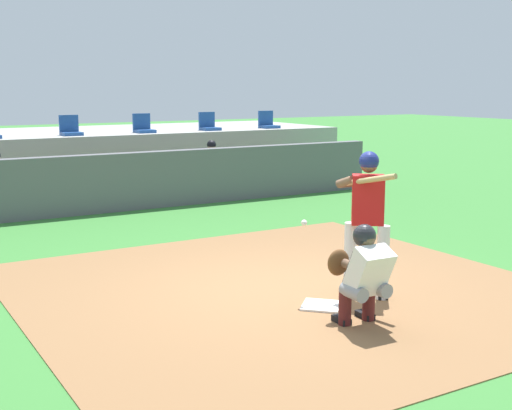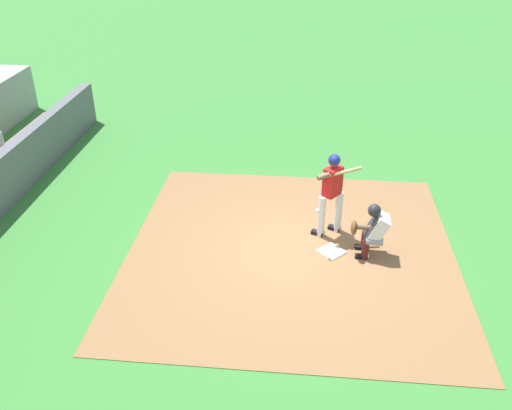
# 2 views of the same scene
# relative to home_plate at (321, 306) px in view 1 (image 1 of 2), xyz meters

# --- Properties ---
(ground_plane) EXTENTS (80.00, 80.00, 0.00)m
(ground_plane) POSITION_rel_home_plate_xyz_m (0.00, 0.80, -0.02)
(ground_plane) COLOR #387A33
(dirt_infield) EXTENTS (6.40, 6.40, 0.01)m
(dirt_infield) POSITION_rel_home_plate_xyz_m (0.00, 0.80, -0.02)
(dirt_infield) COLOR olive
(dirt_infield) RESTS_ON ground
(home_plate) EXTENTS (0.62, 0.62, 0.02)m
(home_plate) POSITION_rel_home_plate_xyz_m (0.00, 0.00, 0.00)
(home_plate) COLOR white
(home_plate) RESTS_ON dirt_infield
(batter_at_plate) EXTENTS (0.52, 0.91, 1.80)m
(batter_at_plate) POSITION_rel_home_plate_xyz_m (0.69, 0.05, 1.01)
(batter_at_plate) COLOR silver
(batter_at_plate) RESTS_ON ground
(catcher_crouched) EXTENTS (0.49, 1.42, 1.13)m
(catcher_crouched) POSITION_rel_home_plate_xyz_m (0.00, -0.73, 0.59)
(catcher_crouched) COLOR gray
(catcher_crouched) RESTS_ON ground
(dugout_wall) EXTENTS (13.00, 0.30, 1.20)m
(dugout_wall) POSITION_rel_home_plate_xyz_m (0.00, 7.30, 0.58)
(dugout_wall) COLOR #59595E
(dugout_wall) RESTS_ON ground
(dugout_bench) EXTENTS (11.80, 0.44, 0.45)m
(dugout_bench) POSITION_rel_home_plate_xyz_m (0.00, 8.30, 0.20)
(dugout_bench) COLOR olive
(dugout_bench) RESTS_ON ground
(dugout_player_2) EXTENTS (0.49, 0.70, 1.30)m
(dugout_player_2) POSITION_rel_home_plate_xyz_m (2.81, 8.14, 0.65)
(dugout_player_2) COLOR #939399
(dugout_player_2) RESTS_ON ground
(stands_platform) EXTENTS (15.00, 4.40, 1.40)m
(stands_platform) POSITION_rel_home_plate_xyz_m (0.00, 11.70, 0.68)
(stands_platform) COLOR #9E9E99
(stands_platform) RESTS_ON ground
(stadium_seat_3) EXTENTS (0.46, 0.46, 0.48)m
(stadium_seat_3) POSITION_rel_home_plate_xyz_m (0.00, 10.18, 1.51)
(stadium_seat_3) COLOR #1E478C
(stadium_seat_3) RESTS_ON stands_platform
(stadium_seat_4) EXTENTS (0.46, 0.46, 0.48)m
(stadium_seat_4) POSITION_rel_home_plate_xyz_m (1.86, 10.18, 1.51)
(stadium_seat_4) COLOR #1E478C
(stadium_seat_4) RESTS_ON stands_platform
(stadium_seat_5) EXTENTS (0.46, 0.46, 0.48)m
(stadium_seat_5) POSITION_rel_home_plate_xyz_m (3.71, 10.18, 1.51)
(stadium_seat_5) COLOR #1E478C
(stadium_seat_5) RESTS_ON stands_platform
(stadium_seat_6) EXTENTS (0.46, 0.46, 0.48)m
(stadium_seat_6) POSITION_rel_home_plate_xyz_m (5.57, 10.18, 1.51)
(stadium_seat_6) COLOR #1E478C
(stadium_seat_6) RESTS_ON stands_platform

